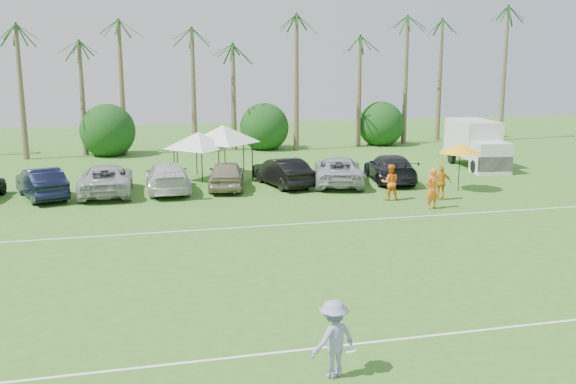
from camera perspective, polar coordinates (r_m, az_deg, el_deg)
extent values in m
cube|color=white|center=(16.40, 2.98, -13.66)|extent=(80.00, 0.10, 0.01)
cube|color=white|center=(27.45, -4.26, -3.16)|extent=(80.00, 0.10, 0.01)
cone|color=brown|center=(50.80, -22.75, 8.51)|extent=(0.44, 0.44, 10.00)
cone|color=brown|center=(50.33, -18.24, 9.37)|extent=(0.44, 0.44, 11.00)
cone|color=brown|center=(50.27, -13.54, 7.92)|extent=(0.44, 0.44, 8.00)
cone|color=brown|center=(50.43, -8.97, 8.67)|extent=(0.44, 0.44, 9.00)
cone|color=brown|center=(50.90, -4.44, 9.37)|extent=(0.44, 0.44, 10.00)
cone|color=brown|center=(51.69, -0.01, 9.99)|extent=(0.44, 0.44, 11.00)
cone|color=brown|center=(53.17, 5.29, 8.37)|extent=(0.44, 0.44, 8.00)
cone|color=brown|center=(54.98, 10.29, 8.87)|extent=(0.44, 0.44, 9.00)
cone|color=brown|center=(57.18, 14.95, 9.27)|extent=(0.44, 0.44, 10.00)
cone|color=brown|center=(59.18, 18.43, 9.62)|extent=(0.44, 0.44, 11.00)
cylinder|color=brown|center=(51.59, -15.60, 4.21)|extent=(0.30, 0.30, 1.40)
sphere|color=#0F3811|center=(51.47, -15.67, 5.43)|extent=(4.00, 4.00, 4.00)
cylinder|color=brown|center=(52.59, -2.39, 4.77)|extent=(0.30, 0.30, 1.40)
sphere|color=#0F3811|center=(52.47, -2.40, 5.96)|extent=(4.00, 4.00, 4.00)
cylinder|color=brown|center=(55.43, 7.83, 5.02)|extent=(0.30, 0.30, 1.40)
sphere|color=#0F3811|center=(55.32, 7.86, 6.16)|extent=(4.00, 4.00, 4.00)
imported|color=orange|center=(31.39, 12.68, 0.30)|extent=(0.82, 0.66, 1.96)
imported|color=orange|center=(32.92, 9.06, 0.86)|extent=(1.03, 0.88, 1.84)
imported|color=orange|center=(33.48, 13.47, 0.79)|extent=(1.10, 0.64, 1.77)
cube|color=silver|center=(44.78, 16.08, 4.68)|extent=(2.82, 4.54, 2.33)
cube|color=silver|center=(42.20, 17.58, 2.90)|extent=(2.33, 1.92, 1.96)
cube|color=black|center=(41.61, 17.96, 2.37)|extent=(2.17, 0.53, 0.93)
cube|color=#E5590C|center=(45.31, 17.42, 4.14)|extent=(0.19, 1.49, 0.84)
cylinder|color=black|center=(42.07, 16.28, 2.18)|extent=(0.38, 0.87, 0.84)
cylinder|color=black|center=(42.84, 18.57, 2.21)|extent=(0.38, 0.87, 0.84)
cylinder|color=black|center=(45.65, 14.34, 3.00)|extent=(0.38, 0.87, 0.84)
cylinder|color=black|center=(46.36, 16.50, 3.01)|extent=(0.38, 0.87, 0.84)
cylinder|color=black|center=(36.68, -9.78, 2.01)|extent=(0.06, 0.06, 1.93)
cylinder|color=black|center=(36.96, -5.60, 2.19)|extent=(0.06, 0.06, 1.93)
cylinder|color=black|center=(39.34, -10.07, 2.65)|extent=(0.06, 0.06, 1.93)
cylinder|color=black|center=(39.60, -6.17, 2.82)|extent=(0.06, 0.06, 1.93)
pyramid|color=silver|center=(37.86, -7.99, 5.32)|extent=(4.17, 4.17, 0.97)
cylinder|color=black|center=(37.45, -7.66, 2.41)|extent=(0.06, 0.06, 2.11)
cylinder|color=black|center=(37.87, -3.18, 2.60)|extent=(0.06, 0.06, 2.11)
cylinder|color=black|center=(40.37, -8.13, 3.07)|extent=(0.06, 0.06, 2.11)
cylinder|color=black|center=(40.77, -3.96, 3.24)|extent=(0.06, 0.06, 2.11)
pyramid|color=silver|center=(38.82, -5.80, 5.93)|extent=(4.57, 4.57, 1.06)
cylinder|color=black|center=(36.04, 14.97, 1.94)|extent=(0.05, 0.05, 2.34)
cone|color=yellow|center=(35.87, 15.07, 3.79)|extent=(2.34, 2.34, 0.53)
imported|color=#8C88C1|center=(14.75, 4.07, -12.86)|extent=(1.33, 1.06, 1.80)
cylinder|color=white|center=(14.86, 5.51, -13.83)|extent=(0.27, 0.27, 0.03)
imported|color=black|center=(35.34, -21.07, 0.75)|extent=(3.21, 5.13, 1.60)
imported|color=#A9AAAB|center=(35.32, -15.86, 1.08)|extent=(2.75, 5.79, 1.60)
imported|color=silver|center=(35.27, -10.66, 1.32)|extent=(2.27, 5.52, 1.60)
imported|color=gray|center=(35.52, -5.49, 1.54)|extent=(2.69, 4.95, 1.60)
imported|color=black|center=(36.24, -0.50, 1.79)|extent=(2.73, 5.10, 1.60)
imported|color=#A6AAB2|center=(36.80, 4.48, 1.91)|extent=(4.06, 6.24, 1.60)
imported|color=black|center=(37.97, 9.05, 2.10)|extent=(3.06, 5.78, 1.60)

